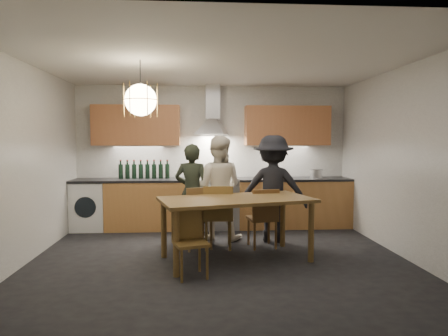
{
  "coord_description": "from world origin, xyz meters",
  "views": [
    {
      "loc": [
        -0.3,
        -5.23,
        1.59
      ],
      "look_at": [
        0.09,
        0.4,
        1.2
      ],
      "focal_mm": 32.0,
      "sensor_mm": 36.0,
      "label": 1
    }
  ],
  "objects": [
    {
      "name": "range_stove",
      "position": [
        0.0,
        1.94,
        0.44
      ],
      "size": [
        0.9,
        0.6,
        0.92
      ],
      "color": "silver",
      "rests_on": "ground"
    },
    {
      "name": "wall_fixtures",
      "position": [
        0.0,
        2.07,
        1.87
      ],
      "size": [
        4.3,
        0.54,
        1.1
      ],
      "color": "#C67C4C",
      "rests_on": "ground"
    },
    {
      "name": "ground",
      "position": [
        0.0,
        0.0,
        0.0
      ],
      "size": [
        5.0,
        5.0,
        0.0
      ],
      "primitive_type": "plane",
      "color": "black",
      "rests_on": "ground"
    },
    {
      "name": "chair_front",
      "position": [
        -0.39,
        -0.59,
        0.47
      ],
      "size": [
        0.46,
        0.46,
        0.82
      ],
      "rotation": [
        0.0,
        0.0,
        0.29
      ],
      "color": "brown",
      "rests_on": "ground"
    },
    {
      "name": "chair_back_right",
      "position": [
        0.68,
        0.51,
        0.51
      ],
      "size": [
        0.45,
        0.45,
        0.88
      ],
      "rotation": [
        0.0,
        0.0,
        3.28
      ],
      "color": "brown",
      "rests_on": "ground"
    },
    {
      "name": "person_right",
      "position": [
        0.9,
        0.93,
        0.84
      ],
      "size": [
        1.18,
        0.82,
        1.67
      ],
      "primitive_type": "imported",
      "rotation": [
        0.0,
        0.0,
        2.95
      ],
      "color": "black",
      "rests_on": "ground"
    },
    {
      "name": "room_shell",
      "position": [
        0.0,
        0.0,
        1.71
      ],
      "size": [
        5.02,
        4.52,
        2.61
      ],
      "color": "white",
      "rests_on": "ground"
    },
    {
      "name": "stock_pot",
      "position": [
        1.88,
        1.9,
        0.98
      ],
      "size": [
        0.27,
        0.27,
        0.16
      ],
      "primitive_type": "cylinder",
      "rotation": [
        0.0,
        0.0,
        -0.22
      ],
      "color": "#B1B1B4",
      "rests_on": "counter_run"
    },
    {
      "name": "counter_run",
      "position": [
        0.02,
        1.95,
        0.45
      ],
      "size": [
        5.0,
        0.62,
        0.9
      ],
      "color": "tan",
      "rests_on": "ground"
    },
    {
      "name": "person_mid",
      "position": [
        0.04,
        1.14,
        0.83
      ],
      "size": [
        0.94,
        0.81,
        1.66
      ],
      "primitive_type": "imported",
      "rotation": [
        0.0,
        0.0,
        2.9
      ],
      "color": "silver",
      "rests_on": "ground"
    },
    {
      "name": "dining_table",
      "position": [
        0.22,
        -0.02,
        0.73
      ],
      "size": [
        2.15,
        1.45,
        0.83
      ],
      "rotation": [
        0.0,
        0.0,
        0.26
      ],
      "color": "brown",
      "rests_on": "ground"
    },
    {
      "name": "person_left",
      "position": [
        -0.37,
        1.09,
        0.77
      ],
      "size": [
        0.63,
        0.49,
        1.54
      ],
      "primitive_type": "imported",
      "rotation": [
        0.0,
        0.0,
        2.91
      ],
      "color": "black",
      "rests_on": "ground"
    },
    {
      "name": "pendant_lamp",
      "position": [
        -1.0,
        -0.1,
        2.1
      ],
      "size": [
        0.43,
        0.43,
        0.7
      ],
      "color": "black",
      "rests_on": "ground"
    },
    {
      "name": "chair_back_left",
      "position": [
        -0.28,
        0.51,
        0.53
      ],
      "size": [
        0.53,
        0.53,
        0.92
      ],
      "rotation": [
        0.0,
        0.0,
        3.48
      ],
      "color": "brown",
      "rests_on": "ground"
    },
    {
      "name": "mixing_bowl",
      "position": [
        1.22,
        1.87,
        0.94
      ],
      "size": [
        0.34,
        0.34,
        0.08
      ],
      "primitive_type": "imported",
      "rotation": [
        0.0,
        0.0,
        -0.02
      ],
      "color": "silver",
      "rests_on": "counter_run"
    },
    {
      "name": "wine_bottles",
      "position": [
        -1.25,
        2.05,
        1.07
      ],
      "size": [
        0.92,
        0.08,
        0.34
      ],
      "color": "black",
      "rests_on": "counter_run"
    },
    {
      "name": "chair_back_mid",
      "position": [
        0.01,
        0.5,
        0.54
      ],
      "size": [
        0.44,
        0.44,
        0.94
      ],
      "rotation": [
        0.0,
        0.0,
        3.1
      ],
      "color": "brown",
      "rests_on": "ground"
    }
  ]
}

